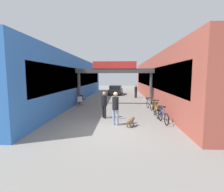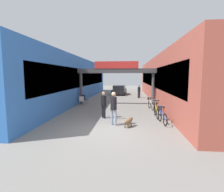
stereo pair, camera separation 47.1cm
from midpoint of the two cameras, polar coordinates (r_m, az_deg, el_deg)
The scene contains 16 objects.
ground_plane at distance 8.70m, azimuth -2.89°, elevation -11.26°, with size 80.00×80.00×0.00m, color gray.
storefront_left at distance 20.15m, azimuth -14.18°, elevation 5.19°, with size 3.00×26.00×4.50m.
storefront_right at distance 19.70m, azimuth 15.54°, elevation 5.12°, with size 3.00×26.00×4.50m.
arcade_sign_gateway at distance 16.12m, azimuth -0.00°, elevation 7.13°, with size 7.40×0.47×3.97m.
pedestrian_with_dog at distance 9.42m, azimuth -0.30°, elevation -3.31°, with size 0.47×0.47×1.81m.
pedestrian_companion at distance 11.03m, azimuth -3.80°, elevation -2.36°, with size 0.47×0.47×1.67m.
pedestrian_carrying_crate at distance 21.41m, azimuth 7.17°, elevation 1.77°, with size 0.48×0.48×1.57m.
dog_on_leash at distance 9.29m, azimuth 4.70°, elevation -8.09°, with size 0.56×0.71×0.51m.
bicycle_blue_nearest at distance 10.42m, azimuth 14.97°, elevation -6.00°, with size 0.46×1.69×0.98m.
bicycle_orange_second at distance 11.80m, azimuth 13.07°, elevation -4.48°, with size 0.46×1.69×0.98m.
bicycle_red_third at distance 12.90m, azimuth 13.28°, elevation -3.55°, with size 0.46×1.68×0.98m.
bicycle_silver_farthest at distance 14.41m, azimuth 11.18°, elevation -2.45°, with size 0.46×1.68×0.98m.
bollard_post_metal at distance 10.84m, azimuth 0.27°, elevation -4.98°, with size 0.10×0.10×0.97m.
cafe_chair_aluminium_nearer at distance 15.53m, azimuth -11.34°, elevation -1.42°, with size 0.53×0.53×0.89m.
cafe_chair_black_farther at distance 16.59m, azimuth -10.57°, elevation -0.90°, with size 0.54×0.54×0.89m.
parked_car_black at distance 25.22m, azimuth 0.68°, elevation 1.97°, with size 2.03×4.11×1.33m.
Camera 1 is at (0.65, -8.26, 2.66)m, focal length 28.00 mm.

